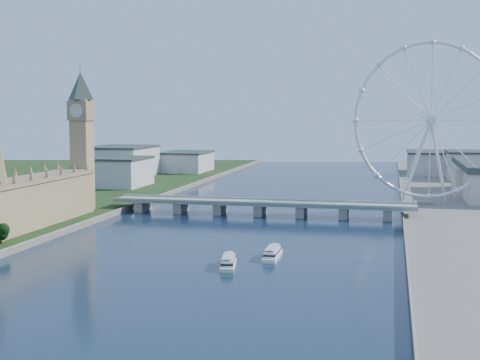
% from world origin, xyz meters
% --- Properties ---
extents(big_ben, '(20.02, 20.02, 110.00)m').
position_xyz_m(big_ben, '(-128.00, 278.00, 66.57)').
color(big_ben, tan).
rests_on(big_ben, ground).
extents(westminster_bridge, '(220.00, 22.00, 9.50)m').
position_xyz_m(westminster_bridge, '(0.00, 300.00, 6.63)').
color(westminster_bridge, gray).
rests_on(westminster_bridge, ground).
extents(london_eye, '(113.60, 39.12, 124.30)m').
position_xyz_m(london_eye, '(119.98, 355.08, 67.52)').
color(london_eye, silver).
rests_on(london_eye, ground).
extents(city_skyline, '(505.00, 280.00, 32.00)m').
position_xyz_m(city_skyline, '(39.22, 560.08, 16.96)').
color(city_skyline, beige).
rests_on(city_skyline, ground).
extents(tour_boat_near, '(11.57, 28.19, 6.03)m').
position_xyz_m(tour_boat_near, '(16.86, 135.51, 0.00)').
color(tour_boat_near, silver).
rests_on(tour_boat_near, ground).
extents(tour_boat_far, '(7.49, 28.10, 6.17)m').
position_xyz_m(tour_boat_far, '(34.03, 159.50, 0.00)').
color(tour_boat_far, white).
rests_on(tour_boat_far, ground).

